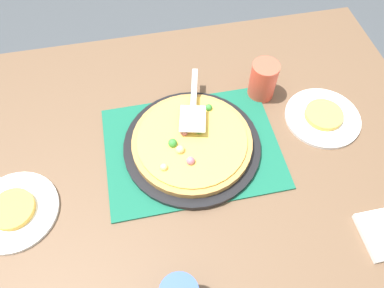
{
  "coord_description": "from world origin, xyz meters",
  "views": [
    {
      "loc": [
        0.11,
        0.54,
        1.61
      ],
      "look_at": [
        0.0,
        0.0,
        0.77
      ],
      "focal_mm": 34.06,
      "sensor_mm": 36.0,
      "label": 1
    }
  ],
  "objects_px": {
    "pizza": "(192,141)",
    "served_slice_left": "(324,115)",
    "pizza_server": "(193,105)",
    "plate_far_right": "(15,211)",
    "plate_near_left": "(322,117)",
    "cup_far": "(263,80)",
    "pizza_pan": "(192,145)",
    "served_slice_right": "(12,209)"
  },
  "relations": [
    {
      "from": "pizza",
      "to": "served_slice_left",
      "type": "relative_size",
      "value": 3.0
    },
    {
      "from": "served_slice_left",
      "to": "pizza_server",
      "type": "xyz_separation_m",
      "value": [
        0.38,
        -0.07,
        0.05
      ]
    },
    {
      "from": "pizza",
      "to": "pizza_server",
      "type": "relative_size",
      "value": 1.41
    },
    {
      "from": "plate_far_right",
      "to": "served_slice_left",
      "type": "bearing_deg",
      "value": -171.96
    },
    {
      "from": "plate_near_left",
      "to": "cup_far",
      "type": "distance_m",
      "value": 0.21
    },
    {
      "from": "pizza_pan",
      "to": "pizza",
      "type": "height_order",
      "value": "pizza"
    },
    {
      "from": "plate_far_right",
      "to": "cup_far",
      "type": "xyz_separation_m",
      "value": [
        -0.72,
        -0.25,
        0.06
      ]
    },
    {
      "from": "served_slice_right",
      "to": "pizza_server",
      "type": "xyz_separation_m",
      "value": [
        -0.5,
        -0.19,
        0.05
      ]
    },
    {
      "from": "pizza",
      "to": "plate_near_left",
      "type": "bearing_deg",
      "value": -176.54
    },
    {
      "from": "cup_far",
      "to": "served_slice_right",
      "type": "bearing_deg",
      "value": 19.34
    },
    {
      "from": "cup_far",
      "to": "pizza_server",
      "type": "xyz_separation_m",
      "value": [
        0.22,
        0.06,
        0.01
      ]
    },
    {
      "from": "served_slice_left",
      "to": "plate_far_right",
      "type": "bearing_deg",
      "value": 8.04
    },
    {
      "from": "plate_near_left",
      "to": "served_slice_right",
      "type": "height_order",
      "value": "served_slice_right"
    },
    {
      "from": "pizza",
      "to": "served_slice_right",
      "type": "height_order",
      "value": "pizza"
    },
    {
      "from": "plate_far_right",
      "to": "pizza_server",
      "type": "xyz_separation_m",
      "value": [
        -0.5,
        -0.19,
        0.06
      ]
    },
    {
      "from": "pizza_pan",
      "to": "pizza",
      "type": "relative_size",
      "value": 1.15
    },
    {
      "from": "plate_far_right",
      "to": "pizza_server",
      "type": "bearing_deg",
      "value": -158.72
    },
    {
      "from": "plate_far_right",
      "to": "cup_far",
      "type": "bearing_deg",
      "value": -160.66
    },
    {
      "from": "pizza_server",
      "to": "plate_far_right",
      "type": "bearing_deg",
      "value": 21.28
    },
    {
      "from": "served_slice_right",
      "to": "pizza_server",
      "type": "bearing_deg",
      "value": -158.72
    },
    {
      "from": "plate_near_left",
      "to": "served_slice_right",
      "type": "bearing_deg",
      "value": 8.04
    },
    {
      "from": "cup_far",
      "to": "pizza_server",
      "type": "height_order",
      "value": "cup_far"
    },
    {
      "from": "plate_far_right",
      "to": "pizza_server",
      "type": "relative_size",
      "value": 0.94
    },
    {
      "from": "plate_far_right",
      "to": "pizza_pan",
      "type": "bearing_deg",
      "value": -168.21
    },
    {
      "from": "cup_far",
      "to": "pizza_server",
      "type": "distance_m",
      "value": 0.23
    },
    {
      "from": "plate_far_right",
      "to": "served_slice_right",
      "type": "xyz_separation_m",
      "value": [
        0.0,
        0.0,
        0.01
      ]
    },
    {
      "from": "pizza_pan",
      "to": "pizza",
      "type": "distance_m",
      "value": 0.02
    },
    {
      "from": "pizza_pan",
      "to": "served_slice_left",
      "type": "distance_m",
      "value": 0.4
    },
    {
      "from": "served_slice_left",
      "to": "pizza_server",
      "type": "distance_m",
      "value": 0.39
    },
    {
      "from": "pizza",
      "to": "plate_near_left",
      "type": "distance_m",
      "value": 0.4
    },
    {
      "from": "pizza",
      "to": "pizza_pan",
      "type": "bearing_deg",
      "value": 105.54
    },
    {
      "from": "plate_near_left",
      "to": "served_slice_right",
      "type": "distance_m",
      "value": 0.88
    },
    {
      "from": "pizza",
      "to": "cup_far",
      "type": "bearing_deg",
      "value": -148.1
    },
    {
      "from": "pizza_pan",
      "to": "served_slice_left",
      "type": "bearing_deg",
      "value": -176.5
    },
    {
      "from": "pizza",
      "to": "pizza_server",
      "type": "xyz_separation_m",
      "value": [
        -0.02,
        -0.09,
        0.04
      ]
    },
    {
      "from": "served_slice_left",
      "to": "pizza_pan",
      "type": "bearing_deg",
      "value": 3.5
    },
    {
      "from": "pizza_pan",
      "to": "plate_near_left",
      "type": "bearing_deg",
      "value": -176.5
    },
    {
      "from": "plate_far_right",
      "to": "pizza_server",
      "type": "distance_m",
      "value": 0.54
    },
    {
      "from": "pizza_pan",
      "to": "pizza_server",
      "type": "bearing_deg",
      "value": -103.77
    },
    {
      "from": "plate_near_left",
      "to": "pizza_server",
      "type": "distance_m",
      "value": 0.39
    },
    {
      "from": "pizza",
      "to": "plate_far_right",
      "type": "xyz_separation_m",
      "value": [
        0.47,
        0.1,
        -0.03
      ]
    },
    {
      "from": "plate_far_right",
      "to": "served_slice_left",
      "type": "xyz_separation_m",
      "value": [
        -0.87,
        -0.12,
        0.01
      ]
    }
  ]
}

